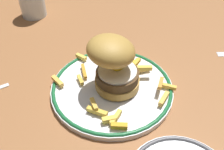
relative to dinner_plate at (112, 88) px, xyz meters
The scene contains 5 objects.
ground_plane 6.38cm from the dinner_plate, 30.91° to the left, with size 146.72×107.57×4.00cm, color brown.
dinner_plate is the anchor object (origin of this frame).
burger 6.87cm from the dinner_plate, 27.35° to the left, with size 12.14×11.53×12.40cm.
fries_pile 2.24cm from the dinner_plate, 28.99° to the right, with size 24.35×24.61×2.60cm.
water_glass 40.99cm from the dinner_plate, 106.04° to the left, with size 7.50×7.50×10.26cm.
Camera 1 is at (-18.82, -41.25, 41.33)cm, focal length 42.60 mm.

